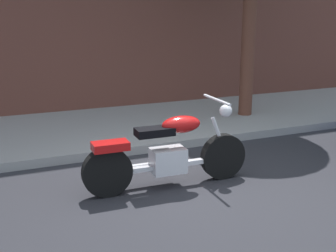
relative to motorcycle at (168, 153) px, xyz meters
The scene contains 3 objects.
ground_plane 0.65m from the motorcycle, 45.38° to the right, with size 60.00×60.00×0.00m, color #28282D.
sidewalk 2.89m from the motorcycle, 83.47° to the left, with size 18.50×2.96×0.14m, color #979797.
motorcycle is the anchor object (origin of this frame).
Camera 1 is at (-2.38, -4.51, 2.23)m, focal length 46.36 mm.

